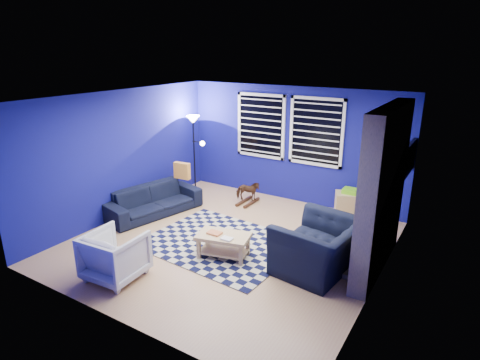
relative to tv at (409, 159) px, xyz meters
The scene contains 18 objects.
floor 3.46m from the tv, 140.73° to the right, with size 5.00×5.00×0.00m, color tan.
ceiling 3.35m from the tv, 140.73° to the right, with size 5.00×5.00×0.00m, color white.
wall_back 2.50m from the tv, 168.45° to the left, with size 5.00×5.00×0.00m, color navy.
wall_left 5.34m from the tv, 157.98° to the right, with size 5.00×5.00×0.00m, color navy.
wall_right 2.01m from the tv, 88.45° to the right, with size 5.00×5.00×0.00m, color navy.
fireplace 1.52m from the tv, 93.32° to the right, with size 0.65×2.00×2.50m.
window_left 3.24m from the tv, behind, with size 1.17×0.06×1.42m.
window_right 1.96m from the tv, 166.32° to the left, with size 1.17×0.06×1.42m.
tv is the anchor object (origin of this frame).
rug 3.59m from the tv, 140.69° to the right, with size 2.50×2.00×0.02m, color black.
sofa 4.92m from the tv, 158.96° to the right, with size 0.77×1.97×0.57m, color black.
armchair_big 2.43m from the tv, 111.08° to the right, with size 1.09×1.24×0.81m, color black.
armchair_bent 5.12m from the tv, 130.64° to the right, with size 0.77×0.79×0.72m, color gray.
rocking_horse 3.32m from the tv, behind, with size 0.52×0.24×0.44m, color #472B16.
coffee_table 3.52m from the tv, 132.22° to the right, with size 0.93×0.67×0.42m.
cabinet 1.54m from the tv, 165.97° to the left, with size 0.70×0.60×0.58m.
floor_lamp 4.58m from the tv, behind, with size 0.49×0.30×1.79m.
throw_pillow 4.47m from the tv, 167.51° to the right, with size 0.37×0.11×0.35m, color orange.
Camera 1 is at (3.47, -5.29, 3.24)m, focal length 30.00 mm.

